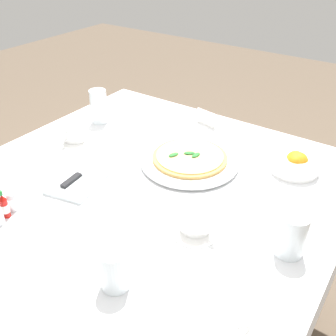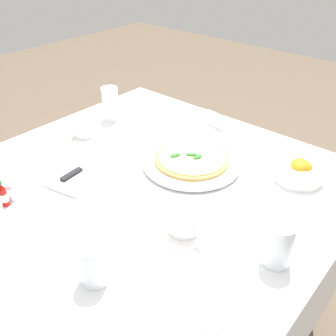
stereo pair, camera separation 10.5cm
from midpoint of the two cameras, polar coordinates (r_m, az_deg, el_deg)
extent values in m
plane|color=brown|center=(1.67, -0.88, -23.30)|extent=(8.00, 8.00, 0.00)
cube|color=white|center=(1.14, -1.19, -2.73)|extent=(1.11, 1.11, 0.02)
cube|color=white|center=(1.07, 23.04, -20.64)|extent=(1.11, 0.01, 0.28)
cube|color=white|center=(1.58, -16.08, 0.60)|extent=(1.11, 0.01, 0.28)
cube|color=white|center=(1.60, 12.08, 1.67)|extent=(0.01, 1.11, 0.28)
cylinder|color=brown|center=(1.55, 24.38, -12.53)|extent=(0.06, 0.06, 0.71)
cylinder|color=brown|center=(1.88, -2.13, -0.22)|extent=(0.06, 0.06, 0.71)
cylinder|color=white|center=(1.22, 6.05, 0.59)|extent=(0.19, 0.19, 0.01)
cylinder|color=white|center=(1.21, 6.07, 0.95)|extent=(0.32, 0.32, 0.01)
cylinder|color=tan|center=(1.21, 6.10, 1.35)|extent=(0.24, 0.24, 0.01)
cylinder|color=#EFD17A|center=(1.21, 6.12, 1.63)|extent=(0.22, 0.22, 0.00)
ellipsoid|color=#2D7533|center=(1.20, 3.62, 1.91)|extent=(0.04, 0.03, 0.01)
ellipsoid|color=#2D7533|center=(1.20, 7.03, 1.66)|extent=(0.04, 0.02, 0.01)
ellipsoid|color=#2D7533|center=(1.21, 6.07, 2.02)|extent=(0.04, 0.04, 0.01)
cylinder|color=white|center=(0.97, 5.58, -9.63)|extent=(0.13, 0.13, 0.01)
cylinder|color=white|center=(0.94, 5.69, -8.14)|extent=(0.08, 0.08, 0.06)
torus|color=white|center=(0.92, 7.79, -9.63)|extent=(0.01, 0.04, 0.03)
cylinder|color=black|center=(0.93, 5.78, -6.92)|extent=(0.07, 0.07, 0.00)
cylinder|color=white|center=(1.40, -10.41, 4.74)|extent=(0.13, 0.13, 0.01)
cylinder|color=white|center=(1.38, -10.55, 5.96)|extent=(0.08, 0.08, 0.06)
torus|color=white|center=(1.36, -12.21, 5.33)|extent=(0.04, 0.01, 0.03)
cylinder|color=black|center=(1.37, -10.66, 6.95)|extent=(0.07, 0.07, 0.00)
torus|color=white|center=(0.74, 10.47, -23.94)|extent=(0.03, 0.03, 0.03)
cylinder|color=black|center=(0.72, 6.44, -23.49)|extent=(0.07, 0.07, 0.00)
cylinder|color=white|center=(0.83, -7.56, -14.19)|extent=(0.07, 0.07, 0.10)
cylinder|color=silver|center=(0.85, -7.44, -15.31)|extent=(0.06, 0.06, 0.05)
cylinder|color=white|center=(0.91, 19.63, -10.76)|extent=(0.07, 0.07, 0.11)
cylinder|color=silver|center=(0.93, 19.29, -12.05)|extent=(0.06, 0.06, 0.05)
cylinder|color=white|center=(1.50, -6.73, 9.62)|extent=(0.06, 0.06, 0.13)
cylinder|color=silver|center=(1.51, -6.65, 8.40)|extent=(0.06, 0.06, 0.06)
cube|color=white|center=(1.18, -10.24, -0.56)|extent=(0.24, 0.17, 0.02)
cube|color=silver|center=(1.21, -8.68, 1.04)|extent=(0.12, 0.03, 0.01)
cube|color=black|center=(1.15, -11.92, -1.01)|extent=(0.08, 0.03, 0.01)
cylinder|color=white|center=(1.22, 21.47, -0.62)|extent=(0.15, 0.15, 0.04)
sphere|color=orange|center=(1.22, 21.64, 0.05)|extent=(0.06, 0.06, 0.06)
sphere|color=orange|center=(1.22, 21.54, -0.04)|extent=(0.06, 0.06, 0.06)
sphere|color=orange|center=(1.21, 21.54, -0.28)|extent=(0.05, 0.05, 0.05)
sphere|color=orange|center=(1.22, 22.01, -0.22)|extent=(0.06, 0.06, 0.06)
cylinder|color=#B7140F|center=(1.10, -21.10, -4.23)|extent=(0.02, 0.02, 0.05)
cylinder|color=white|center=(1.10, -21.10, -4.23)|extent=(0.02, 0.02, 0.02)
cone|color=#B7140F|center=(1.08, -21.47, -2.73)|extent=(0.02, 0.02, 0.02)
cylinder|color=#1E722D|center=(1.08, -21.62, -2.13)|extent=(0.01, 0.01, 0.01)
cylinder|color=white|center=(1.12, -20.08, -3.70)|extent=(0.03, 0.03, 0.04)
cylinder|color=white|center=(1.13, -20.02, -3.94)|extent=(0.02, 0.02, 0.03)
sphere|color=silver|center=(1.11, -20.31, -2.71)|extent=(0.02, 0.02, 0.02)
cube|color=white|center=(1.45, 9.35, 7.08)|extent=(0.02, 0.09, 0.06)
camera|label=1|loc=(0.05, -87.41, 1.69)|focal=40.27mm
camera|label=2|loc=(0.05, 92.59, -1.69)|focal=40.27mm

